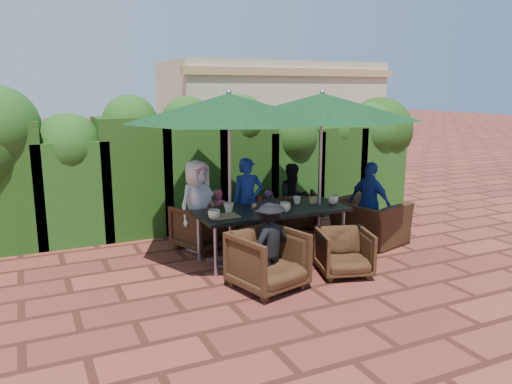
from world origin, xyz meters
name	(u,v)px	position (x,y,z in m)	size (l,w,h in m)	color
ground	(271,261)	(0.00, 0.00, 0.00)	(80.00, 80.00, 0.00)	brown
dining_table	(272,214)	(0.06, 0.10, 0.67)	(2.23, 0.90, 0.75)	black
umbrella_left	(229,108)	(-0.58, 0.17, 2.21)	(2.89, 2.89, 2.46)	gray
umbrella_right	(322,107)	(0.85, 0.07, 2.21)	(2.86, 2.86, 2.46)	gray
chair_far_left	(202,224)	(-0.71, 1.00, 0.39)	(0.76, 0.71, 0.78)	black
chair_far_mid	(252,218)	(0.16, 1.04, 0.38)	(0.75, 0.70, 0.77)	black
chair_far_right	(293,212)	(0.93, 1.02, 0.41)	(0.80, 0.75, 0.82)	black
chair_near_left	(268,257)	(-0.51, -0.90, 0.41)	(0.80, 0.75, 0.82)	black
chair_near_right	(344,250)	(0.64, -0.91, 0.34)	(0.67, 0.63, 0.69)	black
chair_end_right	(369,215)	(1.83, 0.13, 0.47)	(1.07, 0.70, 0.93)	black
adult_far_left	(198,205)	(-0.78, 1.00, 0.70)	(0.70, 0.41, 1.41)	white
adult_far_mid	(248,201)	(0.07, 1.00, 0.69)	(0.50, 0.41, 1.39)	navy
adult_far_right	(293,199)	(0.99, 1.12, 0.61)	(0.59, 0.36, 1.22)	black
adult_near_left	(269,242)	(-0.44, -0.80, 0.57)	(0.73, 0.33, 1.14)	black
adult_end_right	(370,203)	(1.83, 0.11, 0.67)	(0.78, 0.39, 1.33)	navy
child_left	(219,217)	(-0.40, 1.07, 0.45)	(0.33, 0.27, 0.90)	#D74B67
child_right	(269,213)	(0.52, 1.13, 0.40)	(0.29, 0.23, 0.80)	#8D4494
pedestrian_a	(251,161)	(1.56, 4.11, 0.84)	(1.58, 0.56, 1.69)	green
pedestrian_b	(289,154)	(2.70, 4.38, 0.92)	(0.89, 0.54, 1.85)	#D74B67
pedestrian_c	(308,157)	(3.24, 4.41, 0.81)	(1.04, 0.48, 1.62)	gray
cup_a	(214,215)	(-0.91, -0.09, 0.82)	(0.17, 0.17, 0.13)	beige
cup_b	(229,208)	(-0.59, 0.19, 0.82)	(0.15, 0.15, 0.14)	beige
cup_c	(285,207)	(0.15, -0.11, 0.82)	(0.17, 0.17, 0.14)	beige
cup_d	(297,200)	(0.56, 0.25, 0.81)	(0.12, 0.12, 0.12)	beige
cup_e	(333,200)	(1.05, 0.02, 0.82)	(0.17, 0.17, 0.13)	beige
ketchup_bottle	(260,203)	(-0.10, 0.19, 0.83)	(0.04, 0.04, 0.17)	#B20C0A
sauce_bottle	(271,203)	(0.06, 0.13, 0.83)	(0.04, 0.04, 0.17)	#4C230C
serving_tray	(225,216)	(-0.72, -0.02, 0.76)	(0.35, 0.25, 0.02)	#957048
number_block_left	(256,207)	(-0.18, 0.14, 0.80)	(0.12, 0.06, 0.10)	tan
number_block_right	(313,200)	(0.80, 0.18, 0.80)	(0.12, 0.06, 0.10)	tan
hedge_wall	(204,154)	(-0.20, 2.32, 1.32)	(9.10, 1.60, 2.54)	black
building	(271,119)	(3.50, 6.99, 1.61)	(6.20, 3.08, 3.20)	#C5BA93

